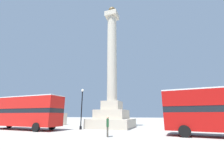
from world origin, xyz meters
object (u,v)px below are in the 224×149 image
at_px(monument_column, 112,93).
at_px(bus_b, 23,111).
at_px(equestrian_statue, 57,117).
at_px(street_lamp, 82,108).
at_px(pedestrian_near_lamp, 108,125).

height_order(monument_column, bus_b, monument_column).
bearing_deg(equestrian_statue, monument_column, 15.89).
bearing_deg(street_lamp, monument_column, 49.70).
height_order(monument_column, equestrian_statue, monument_column).
bearing_deg(equestrian_statue, pedestrian_near_lamp, -9.03).
xyz_separation_m(monument_column, pedestrian_near_lamp, (2.77, -9.05, -4.21)).
relative_size(bus_b, pedestrian_near_lamp, 6.68).
height_order(equestrian_statue, pedestrian_near_lamp, equestrian_statue).
xyz_separation_m(bus_b, street_lamp, (7.26, 2.83, 0.44)).
xyz_separation_m(equestrian_statue, street_lamp, (9.26, -6.66, 1.30)).
relative_size(bus_b, street_lamp, 2.15).
distance_m(bus_b, pedestrian_near_lamp, 13.47).
relative_size(monument_column, bus_b, 1.82).
bearing_deg(pedestrian_near_lamp, monument_column, -9.33).
distance_m(bus_b, equestrian_statue, 9.73).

